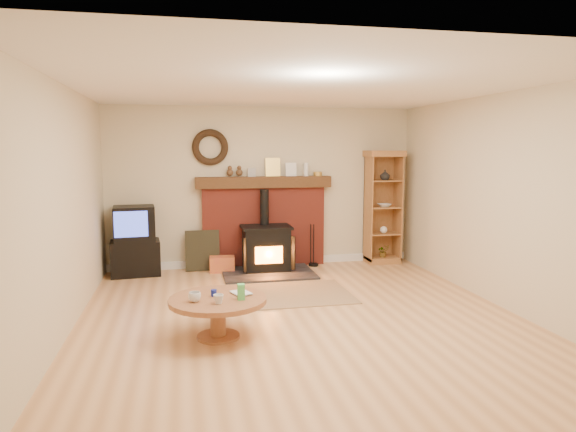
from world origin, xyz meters
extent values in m
plane|color=tan|center=(0.00, 0.00, 0.00)|extent=(5.50, 5.50, 0.00)
cube|color=beige|center=(0.00, 2.75, 1.30)|extent=(5.00, 0.02, 2.60)
cube|color=beige|center=(0.00, -2.75, 1.30)|extent=(5.00, 0.02, 2.60)
cube|color=beige|center=(-2.50, 0.00, 1.30)|extent=(0.02, 5.50, 2.60)
cube|color=beige|center=(2.50, 0.00, 1.30)|extent=(0.02, 5.50, 2.60)
cube|color=white|center=(0.00, 0.00, 2.60)|extent=(5.00, 5.50, 0.02)
cube|color=white|center=(0.00, 2.73, 0.06)|extent=(5.00, 0.04, 0.12)
torus|color=black|center=(-0.85, 2.69, 1.95)|extent=(0.57, 0.11, 0.57)
cube|color=#9B3427|center=(0.00, 2.67, 0.65)|extent=(2.00, 0.15, 1.30)
cube|color=#382111|center=(0.00, 2.64, 1.39)|extent=(2.20, 0.22, 0.18)
cube|color=#999999|center=(-0.20, 2.65, 1.55)|extent=(0.13, 0.05, 0.14)
cube|color=gold|center=(0.15, 2.67, 1.63)|extent=(0.24, 0.06, 0.30)
cube|color=white|center=(0.45, 2.67, 1.59)|extent=(0.18, 0.05, 0.22)
cylinder|color=white|center=(0.70, 2.65, 1.59)|extent=(0.08, 0.08, 0.22)
cylinder|color=gold|center=(0.90, 2.65, 1.51)|extent=(0.14, 0.14, 0.07)
cube|color=black|center=(-0.03, 2.10, 0.01)|extent=(1.40, 1.00, 0.03)
cube|color=black|center=(-0.03, 2.30, 0.36)|extent=(0.71, 0.50, 0.66)
cube|color=black|center=(-0.03, 2.30, 0.71)|extent=(0.78, 0.55, 0.04)
cylinder|color=black|center=(-0.03, 2.45, 1.01)|extent=(0.14, 0.14, 0.56)
cube|color=orange|center=(-0.03, 2.04, 0.31)|extent=(0.42, 0.02, 0.26)
cube|color=black|center=(-0.35, 2.10, 0.33)|extent=(0.17, 0.23, 0.52)
cube|color=black|center=(0.30, 2.10, 0.33)|extent=(0.17, 0.23, 0.52)
cube|color=brown|center=(0.00, 0.92, 0.01)|extent=(1.74, 1.20, 0.01)
cube|color=black|center=(-2.03, 2.47, 0.27)|extent=(0.77, 0.57, 0.53)
cube|color=black|center=(-2.03, 2.47, 0.80)|extent=(0.64, 0.55, 0.53)
cube|color=blue|center=(-2.05, 2.21, 0.82)|extent=(0.48, 0.06, 0.38)
cube|color=brown|center=(2.01, 2.53, 0.05)|extent=(0.55, 0.40, 0.10)
cube|color=brown|center=(2.01, 2.72, 0.92)|extent=(0.55, 0.02, 1.75)
cube|color=brown|center=(1.75, 2.53, 0.92)|extent=(0.02, 0.40, 1.75)
cube|color=brown|center=(2.28, 2.53, 0.92)|extent=(0.02, 0.40, 1.75)
cube|color=brown|center=(2.01, 2.53, 1.85)|extent=(0.61, 0.44, 0.10)
cube|color=brown|center=(2.01, 2.53, 0.50)|extent=(0.51, 0.36, 0.02)
cube|color=brown|center=(2.01, 2.53, 0.95)|extent=(0.51, 0.36, 0.02)
cube|color=brown|center=(2.01, 2.53, 1.40)|extent=(0.51, 0.36, 0.02)
imported|color=white|center=(2.01, 2.48, 1.49)|extent=(0.16, 0.16, 0.17)
imported|color=white|center=(2.01, 2.48, 0.98)|extent=(0.22, 0.22, 0.05)
sphere|color=white|center=(2.01, 2.48, 0.57)|extent=(0.12, 0.12, 0.12)
imported|color=#4EB759|center=(2.01, 2.48, 0.20)|extent=(0.19, 0.16, 0.21)
cube|color=orange|center=(-0.71, 2.40, 0.12)|extent=(0.40, 0.27, 0.24)
cube|color=black|center=(-1.01, 2.55, 0.32)|extent=(0.54, 0.14, 0.64)
cylinder|color=black|center=(0.80, 2.50, 0.02)|extent=(0.16, 0.16, 0.04)
cylinder|color=black|center=(0.75, 2.50, 0.35)|extent=(0.02, 0.02, 0.70)
cylinder|color=black|center=(0.80, 2.50, 0.35)|extent=(0.02, 0.02, 0.70)
cylinder|color=brown|center=(-0.98, -0.46, 0.01)|extent=(0.44, 0.44, 0.03)
cylinder|color=brown|center=(-0.98, -0.46, 0.20)|extent=(0.16, 0.16, 0.35)
cylinder|color=brown|center=(-0.98, -0.46, 0.40)|extent=(1.00, 1.00, 0.05)
imported|color=white|center=(-1.21, -0.55, 0.47)|extent=(0.12, 0.12, 0.10)
imported|color=white|center=(-0.98, -0.67, 0.47)|extent=(0.10, 0.10, 0.09)
imported|color=#4C331E|center=(-0.80, -0.41, 0.43)|extent=(0.17, 0.22, 0.02)
cylinder|color=navy|center=(-1.01, -0.40, 0.46)|extent=(0.06, 0.06, 0.07)
cube|color=#4EB759|center=(-0.75, -0.58, 0.50)|extent=(0.07, 0.07, 0.16)
camera|label=1|loc=(-1.30, -5.56, 1.93)|focal=32.00mm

